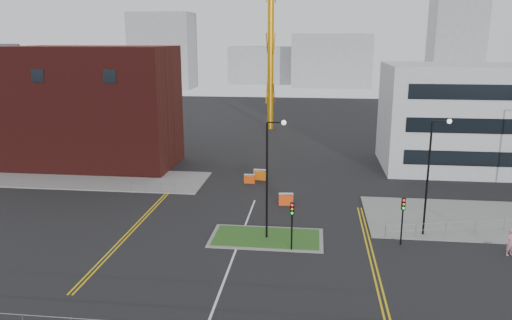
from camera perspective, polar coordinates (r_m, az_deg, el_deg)
The scene contains 26 objects.
ground at distance 31.74m, azimuth -3.95°, elevation -14.33°, with size 200.00×200.00×0.00m, color black.
pavement_left at distance 57.57m, azimuth -19.69°, elevation -1.99°, with size 28.00×8.00×0.12m, color slate.
pavement_right at distance 47.09m, azimuth 27.17°, elevation -6.20°, with size 24.00×10.00×0.12m, color slate.
island_kerb at distance 38.63m, azimuth 1.22°, elevation -8.89°, with size 8.60×4.60×0.08m, color slate.
grass_island at distance 38.62m, azimuth 1.22°, elevation -8.86°, with size 8.00×4.00×0.12m, color #204C19.
brick_building at distance 62.82m, azimuth -20.24°, elevation 5.58°, with size 24.20×10.07×14.24m.
office_block at distance 63.55m, azimuth 25.69°, elevation 4.38°, with size 25.00×12.20×12.00m.
streetlamp_island at distance 36.87m, azimuth 1.60°, elevation -1.18°, with size 1.46×0.36×9.18m.
streetlamp_right_near at distance 39.66m, azimuth 19.41°, elevation -0.90°, with size 1.46×0.36×9.18m.
traffic_light_island at distance 35.70m, azimuth 4.14°, elevation -6.52°, with size 0.28×0.33×3.65m.
traffic_light_right at distance 38.13m, azimuth 16.44°, elevation -5.72°, with size 0.28×0.33×3.65m.
railing_left at distance 50.38m, azimuth -12.54°, elevation -2.89°, with size 6.05×0.05×1.10m.
railing_right at distance 44.14m, azimuth 26.53°, elevation -6.42°, with size 19.05×5.05×1.10m.
centre_line at distance 33.49m, azimuth -3.30°, elevation -12.72°, with size 0.15×30.00×0.01m, color silver.
yellow_left_a at distance 42.83m, azimuth -13.43°, elevation -6.99°, with size 0.12×24.00×0.01m, color gold.
yellow_left_b at distance 42.73m, azimuth -13.05°, elevation -7.02°, with size 0.12×24.00×0.01m, color gold.
yellow_right_a at distance 36.89m, azimuth 12.78°, elevation -10.45°, with size 0.12×20.00×0.01m, color gold.
yellow_right_b at distance 36.93m, azimuth 13.25°, elevation -10.45°, with size 0.12×20.00×0.01m, color gold.
skyline_a at distance 154.34m, azimuth -10.58°, elevation 12.16°, with size 18.00×12.00×22.00m, color gray.
skyline_b at distance 157.69m, azimuth 8.59°, elevation 11.18°, with size 24.00×12.00×16.00m, color gray.
skyline_c at distance 157.53m, azimuth 21.87°, elevation 12.55°, with size 14.00×12.00×28.00m, color gray.
skyline_d at distance 168.24m, azimuth 2.23°, elevation 10.80°, with size 30.00×12.00×12.00m, color gray.
pedestrian at distance 39.77m, azimuth 27.11°, elevation -8.35°, with size 0.71×0.47×1.95m, color #C37E87.
barrier_left at distance 52.54m, azimuth -0.76°, elevation -2.11°, with size 1.13×0.39×0.95m.
barrier_mid at distance 45.84m, azimuth 3.44°, elevation -4.44°, with size 1.35×0.57×1.10m.
barrier_right at distance 53.73m, azimuth 0.44°, elevation -1.64°, with size 1.39×0.57×1.14m.
Camera 1 is at (5.39, -27.46, 14.98)m, focal length 35.00 mm.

